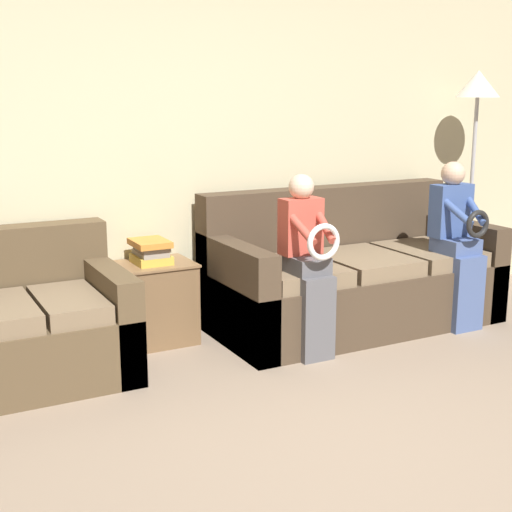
# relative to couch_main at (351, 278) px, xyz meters

# --- Properties ---
(ground_plane) EXTENTS (14.00, 14.00, 0.00)m
(ground_plane) POSITION_rel_couch_main_xyz_m (-1.11, -2.15, -0.34)
(ground_plane) COLOR gray
(wall_back) EXTENTS (7.03, 0.06, 2.55)m
(wall_back) POSITION_rel_couch_main_xyz_m (-1.11, 0.53, 0.93)
(wall_back) COLOR beige
(wall_back) RESTS_ON ground_plane
(couch_main) EXTENTS (2.11, 0.96, 0.99)m
(couch_main) POSITION_rel_couch_main_xyz_m (0.00, 0.00, 0.00)
(couch_main) COLOR #473828
(couch_main) RESTS_ON ground_plane
(child_left_seated) EXTENTS (0.27, 0.37, 1.18)m
(child_left_seated) POSITION_rel_couch_main_xyz_m (-0.64, -0.42, 0.31)
(child_left_seated) COLOR #56565B
(child_left_seated) RESTS_ON ground_plane
(child_right_seated) EXTENTS (0.31, 0.38, 1.20)m
(child_right_seated) POSITION_rel_couch_main_xyz_m (0.64, -0.41, 0.32)
(child_right_seated) COLOR #475B8E
(child_right_seated) RESTS_ON ground_plane
(side_shelf) EXTENTS (0.54, 0.42, 0.56)m
(side_shelf) POSITION_rel_couch_main_xyz_m (-1.44, 0.27, -0.05)
(side_shelf) COLOR brown
(side_shelf) RESTS_ON ground_plane
(book_stack) EXTENTS (0.24, 0.29, 0.16)m
(book_stack) POSITION_rel_couch_main_xyz_m (-1.45, 0.27, 0.30)
(book_stack) COLOR gold
(book_stack) RESTS_ON side_shelf
(floor_lamp) EXTENTS (0.35, 0.35, 1.86)m
(floor_lamp) POSITION_rel_couch_main_xyz_m (1.33, 0.20, 1.26)
(floor_lamp) COLOR #2D2B28
(floor_lamp) RESTS_ON ground_plane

